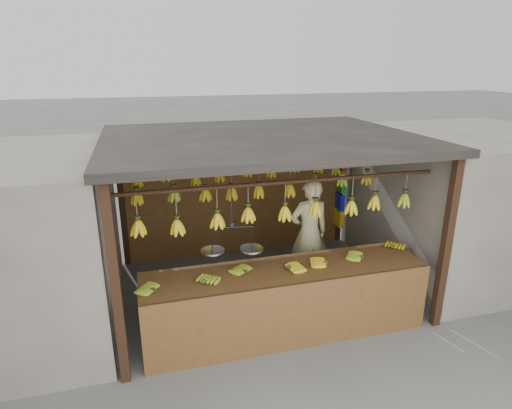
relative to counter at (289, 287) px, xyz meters
name	(u,v)px	position (x,y,z in m)	size (l,w,h in m)	color
ground	(261,290)	(0.00, 1.23, -0.71)	(80.00, 80.00, 0.00)	#5B5B57
stall	(255,161)	(0.00, 1.56, 1.26)	(4.30, 3.30, 2.40)	black
neighbor_right	(467,200)	(3.60, 1.23, 0.44)	(3.00, 3.00, 2.30)	slate
counter	(289,287)	(0.00, 0.00, 0.00)	(3.59, 0.82, 0.96)	brown
hanging_bananas	(262,190)	(0.00, 1.23, 0.91)	(3.58, 2.23, 0.40)	gold
balance_scale	(232,247)	(-0.66, 0.23, 0.53)	(0.75, 0.35, 0.82)	black
vendor	(309,233)	(0.78, 1.27, 0.14)	(0.62, 0.41, 1.70)	beige
bag_bundles	(340,193)	(1.94, 2.58, 0.31)	(0.08, 0.26, 1.31)	red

